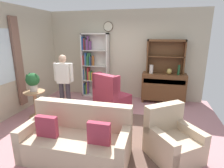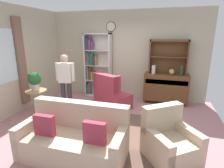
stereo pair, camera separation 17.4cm
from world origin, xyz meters
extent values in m
cube|color=#B27A7F|center=(0.00, 0.00, -0.01)|extent=(5.40, 4.60, 0.02)
cube|color=#BCB299|center=(0.00, 2.13, 1.40)|extent=(5.00, 0.06, 2.80)
cylinder|color=beige|center=(-0.50, 2.08, 2.30)|extent=(0.28, 0.03, 0.28)
torus|color=#382314|center=(-0.50, 2.08, 2.30)|extent=(0.31, 0.02, 0.31)
cube|color=brown|center=(0.88, 2.08, 1.71)|extent=(0.28, 0.03, 0.36)
cube|color=#BCB299|center=(-2.53, 0.00, 1.40)|extent=(0.06, 4.20, 2.80)
cube|color=#7F5B4C|center=(-2.44, 0.24, 1.35)|extent=(0.08, 0.24, 2.30)
cube|color=brown|center=(0.20, -0.30, 0.00)|extent=(2.56, 2.09, 0.01)
cube|color=silver|center=(-1.34, 1.93, 1.05)|extent=(0.04, 0.30, 2.10)
cube|color=silver|center=(-0.48, 1.93, 1.05)|extent=(0.04, 0.30, 2.10)
cube|color=silver|center=(-0.91, 1.93, 2.08)|extent=(0.90, 0.30, 0.04)
cube|color=silver|center=(-0.91, 1.93, 0.02)|extent=(0.90, 0.30, 0.04)
cube|color=silver|center=(-0.91, 2.07, 1.05)|extent=(0.90, 0.01, 2.10)
cube|color=silver|center=(-0.91, 1.93, 0.55)|extent=(0.86, 0.30, 0.02)
cube|color=#284C8C|center=(-1.31, 1.91, 0.24)|extent=(0.02, 0.23, 0.38)
cube|color=#337247|center=(-1.27, 1.91, 0.21)|extent=(0.04, 0.17, 0.33)
cube|color=gold|center=(-1.23, 1.91, 0.25)|extent=(0.03, 0.10, 0.40)
cube|color=#723F7F|center=(-1.20, 1.91, 0.27)|extent=(0.03, 0.11, 0.44)
cube|color=silver|center=(-0.91, 1.93, 1.05)|extent=(0.86, 0.30, 0.02)
cube|color=#284C8C|center=(-1.31, 1.91, 0.74)|extent=(0.02, 0.15, 0.37)
cube|color=gray|center=(-1.28, 1.91, 0.77)|extent=(0.04, 0.11, 0.44)
cube|color=#337247|center=(-1.24, 1.91, 0.70)|extent=(0.03, 0.15, 0.30)
cube|color=#3F3833|center=(-1.20, 1.91, 0.76)|extent=(0.04, 0.12, 0.41)
cube|color=#B22D33|center=(-1.16, 1.91, 0.77)|extent=(0.04, 0.19, 0.43)
cube|color=gold|center=(-1.11, 1.91, 0.70)|extent=(0.04, 0.17, 0.28)
cube|color=#337247|center=(-1.07, 1.91, 0.71)|extent=(0.03, 0.15, 0.32)
cube|color=gold|center=(-1.02, 1.91, 0.69)|extent=(0.04, 0.16, 0.28)
cube|color=silver|center=(-0.91, 1.93, 1.56)|extent=(0.86, 0.30, 0.02)
cube|color=#B22D33|center=(-1.31, 1.91, 1.22)|extent=(0.03, 0.19, 0.32)
cube|color=gray|center=(-1.27, 1.91, 1.24)|extent=(0.04, 0.11, 0.36)
cube|color=#284C8C|center=(-1.22, 1.91, 1.27)|extent=(0.04, 0.21, 0.41)
cube|color=#337247|center=(-1.18, 1.91, 1.22)|extent=(0.02, 0.21, 0.31)
cube|color=#337247|center=(-1.14, 1.91, 1.26)|extent=(0.04, 0.18, 0.40)
cube|color=#337247|center=(-1.09, 1.91, 1.26)|extent=(0.04, 0.12, 0.41)
cube|color=#284C8C|center=(-1.05, 1.91, 1.21)|extent=(0.02, 0.24, 0.30)
cube|color=#3F3833|center=(-1.01, 1.91, 1.21)|extent=(0.04, 0.19, 0.30)
cube|color=#CC7233|center=(-0.97, 1.91, 1.22)|extent=(0.03, 0.11, 0.32)
cube|color=#284C8C|center=(-1.30, 1.91, 1.78)|extent=(0.04, 0.24, 0.42)
cube|color=#B22D33|center=(-1.26, 1.91, 1.75)|extent=(0.03, 0.12, 0.36)
cube|color=#3F3833|center=(-1.22, 1.91, 1.76)|extent=(0.04, 0.12, 0.39)
cube|color=#723F7F|center=(-1.17, 1.91, 1.73)|extent=(0.04, 0.16, 0.32)
cube|color=#723F7F|center=(-1.13, 1.91, 1.78)|extent=(0.03, 0.18, 0.44)
cube|color=#3F3833|center=(-1.10, 1.91, 1.73)|extent=(0.03, 0.13, 0.34)
cube|color=#723F7F|center=(-1.07, 1.91, 1.71)|extent=(0.02, 0.19, 0.28)
cube|color=brown|center=(1.31, 1.86, 0.51)|extent=(1.30, 0.45, 0.82)
cube|color=brown|center=(0.71, 1.69, 0.05)|extent=(0.06, 0.06, 0.10)
cube|color=brown|center=(1.91, 1.69, 0.05)|extent=(0.06, 0.06, 0.10)
cube|color=brown|center=(0.71, 2.04, 0.05)|extent=(0.06, 0.06, 0.10)
cube|color=brown|center=(1.91, 2.04, 0.05)|extent=(0.06, 0.06, 0.10)
cube|color=#492C18|center=(1.31, 1.64, 0.71)|extent=(1.20, 0.01, 0.14)
cube|color=brown|center=(0.78, 1.94, 1.42)|extent=(0.04, 0.26, 1.00)
cube|color=brown|center=(1.84, 1.94, 1.42)|extent=(0.04, 0.26, 1.00)
cube|color=brown|center=(1.31, 1.94, 1.89)|extent=(1.10, 0.26, 0.06)
cube|color=brown|center=(1.31, 1.94, 1.42)|extent=(1.06, 0.26, 0.02)
cube|color=brown|center=(1.31, 2.06, 1.42)|extent=(1.10, 0.01, 1.00)
cylinder|color=beige|center=(0.92, 1.78, 1.05)|extent=(0.11, 0.11, 0.26)
ellipsoid|color=tan|center=(1.44, 1.79, 1.01)|extent=(0.15, 0.15, 0.17)
cylinder|color=#194223|center=(1.70, 1.77, 1.07)|extent=(0.07, 0.07, 0.29)
cube|color=#C6AD8E|center=(-0.16, -1.26, 0.21)|extent=(1.81, 0.87, 0.42)
cube|color=#C6AD8E|center=(-0.16, -0.94, 0.66)|extent=(1.80, 0.22, 0.48)
cube|color=#C6AD8E|center=(-0.99, -1.27, 0.30)|extent=(0.15, 0.85, 0.60)
cube|color=#C6AD8E|center=(0.67, -1.26, 0.30)|extent=(0.15, 0.85, 0.60)
cube|color=#A33347|center=(-0.61, -1.39, 0.60)|extent=(0.36, 0.10, 0.36)
cube|color=#A33347|center=(0.29, -1.38, 0.60)|extent=(0.36, 0.10, 0.36)
cube|color=white|center=(-0.16, -0.94, 0.90)|extent=(0.36, 0.18, 0.00)
cube|color=#C6AD8E|center=(1.46, -0.85, 0.20)|extent=(1.07, 1.08, 0.40)
cube|color=#C6AD8E|center=(1.27, -0.62, 0.64)|extent=(0.70, 0.60, 0.48)
cube|color=#C6AD8E|center=(1.22, -1.04, 0.28)|extent=(0.59, 0.70, 0.55)
cube|color=#C6AD8E|center=(1.70, -0.67, 0.28)|extent=(0.59, 0.70, 0.55)
cube|color=#A33347|center=(-0.08, 0.96, 0.21)|extent=(1.07, 1.08, 0.42)
cube|color=#A33347|center=(-0.22, 0.70, 0.74)|extent=(0.78, 0.55, 0.63)
cube|color=#A33347|center=(0.10, 0.57, 0.83)|extent=(0.22, 0.29, 0.44)
cube|color=#A33347|center=(-0.50, 0.90, 0.83)|extent=(0.22, 0.29, 0.44)
cylinder|color=#A87F56|center=(-1.85, -0.04, 0.68)|extent=(0.52, 0.52, 0.03)
cylinder|color=#A87F56|center=(-1.85, -0.04, 0.33)|extent=(0.08, 0.08, 0.66)
cylinder|color=#A87F56|center=(-1.85, -0.04, 0.01)|extent=(0.36, 0.36, 0.03)
cylinder|color=beige|center=(-1.88, 0.00, 0.77)|extent=(0.19, 0.19, 0.15)
sphere|color=#235B2D|center=(-1.88, 0.00, 0.98)|extent=(0.33, 0.33, 0.33)
ellipsoid|color=#235B2D|center=(-1.76, -0.01, 1.02)|extent=(0.10, 0.06, 0.23)
ellipsoid|color=#235B2D|center=(-1.99, 0.05, 1.02)|extent=(0.10, 0.06, 0.23)
ellipsoid|color=#235B2D|center=(-1.95, -0.09, 1.02)|extent=(0.10, 0.06, 0.23)
cylinder|color=#AD6B4C|center=(-1.65, 0.40, 0.06)|extent=(0.14, 0.14, 0.11)
sphere|color=#387F42|center=(-1.65, 0.40, 0.21)|extent=(0.24, 0.24, 0.24)
ellipsoid|color=#387F42|center=(-1.57, 0.44, 0.24)|extent=(0.07, 0.04, 0.17)
ellipsoid|color=#387F42|center=(-1.73, 0.38, 0.24)|extent=(0.07, 0.04, 0.17)
ellipsoid|color=#387F42|center=(-1.64, 0.31, 0.24)|extent=(0.07, 0.04, 0.17)
cylinder|color=#38333D|center=(-1.37, 0.45, 0.41)|extent=(0.14, 0.14, 0.82)
cylinder|color=#38333D|center=(-1.19, 0.47, 0.41)|extent=(0.14, 0.14, 0.82)
cube|color=silver|center=(-1.28, 0.46, 1.08)|extent=(0.37, 0.25, 0.52)
sphere|color=tan|center=(-1.28, 0.46, 1.46)|extent=(0.23, 0.23, 0.20)
cylinder|color=silver|center=(-1.49, 0.43, 1.11)|extent=(0.09, 0.09, 0.48)
cylinder|color=silver|center=(-1.06, 0.49, 1.11)|extent=(0.09, 0.09, 0.48)
cube|color=brown|center=(-0.11, -0.51, 0.40)|extent=(0.80, 0.50, 0.03)
cube|color=brown|center=(-0.48, -0.73, 0.20)|extent=(0.05, 0.05, 0.39)
cube|color=brown|center=(0.26, -0.73, 0.20)|extent=(0.05, 0.05, 0.39)
cube|color=brown|center=(-0.48, -0.29, 0.20)|extent=(0.05, 0.05, 0.39)
cube|color=brown|center=(0.26, -0.29, 0.20)|extent=(0.05, 0.05, 0.39)
cube|color=#CC7233|center=(-0.06, -0.51, 0.43)|extent=(0.17, 0.11, 0.03)
cube|color=#CC7233|center=(-0.06, -0.52, 0.46)|extent=(0.21, 0.15, 0.02)
camera|label=1|loc=(1.10, -3.74, 2.08)|focal=29.17mm
camera|label=2|loc=(1.27, -3.70, 2.08)|focal=29.17mm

